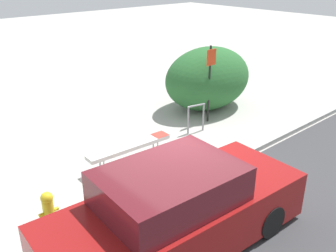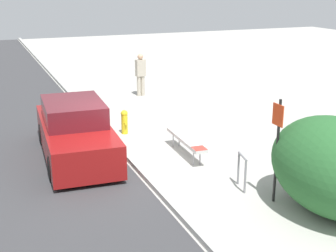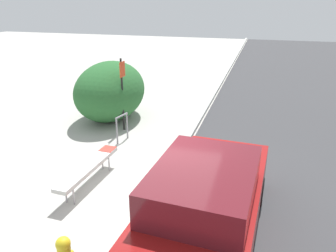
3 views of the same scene
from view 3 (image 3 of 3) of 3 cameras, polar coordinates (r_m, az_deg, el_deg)
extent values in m
plane|color=#ADAAA3|center=(7.28, -2.10, -11.75)|extent=(60.00, 60.00, 0.00)
cube|color=#A8A8A3|center=(7.24, -2.10, -11.32)|extent=(60.00, 0.20, 0.13)
cylinder|color=#99999E|center=(7.12, -16.13, -11.57)|extent=(0.04, 0.04, 0.41)
cylinder|color=#99999E|center=(8.21, -10.24, -6.32)|extent=(0.04, 0.04, 0.41)
cylinder|color=#99999E|center=(7.21, -17.37, -11.24)|extent=(0.04, 0.04, 0.41)
cylinder|color=#99999E|center=(8.30, -11.37, -6.11)|extent=(0.04, 0.04, 0.41)
cube|color=silver|center=(7.57, -13.71, -6.99)|extent=(2.18, 0.43, 0.09)
cube|color=red|center=(8.23, -10.46, -3.93)|extent=(0.37, 0.35, 0.01)
cylinder|color=gray|center=(9.53, -8.88, -0.92)|extent=(0.05, 0.05, 0.80)
cylinder|color=gray|center=(9.90, -7.12, 0.03)|extent=(0.05, 0.05, 0.80)
cylinder|color=gray|center=(9.57, -8.11, 1.79)|extent=(0.55, 0.17, 0.05)
cylinder|color=black|center=(10.32, -7.93, 5.28)|extent=(0.06, 0.06, 2.30)
cube|color=red|center=(10.11, -7.96, 9.74)|extent=(0.36, 0.02, 0.46)
sphere|color=gold|center=(5.27, -17.82, -18.95)|extent=(0.22, 0.22, 0.22)
ellipsoid|color=#28602D|center=(11.44, -9.99, 6.01)|extent=(3.14, 2.20, 2.01)
cylinder|color=black|center=(7.26, 2.92, -9.05)|extent=(0.61, 0.22, 0.60)
cylinder|color=black|center=(7.05, 15.50, -10.93)|extent=(0.61, 0.22, 0.60)
cube|color=maroon|center=(5.83, 6.45, -14.99)|extent=(4.65, 1.98, 0.85)
cube|color=#59171F|center=(5.29, 6.29, -10.00)|extent=(2.27, 1.67, 0.59)
camera|label=1|loc=(3.23, 87.69, 8.91)|focal=40.00mm
camera|label=2|loc=(16.85, 23.42, 21.96)|focal=50.00mm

